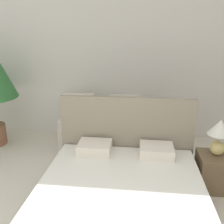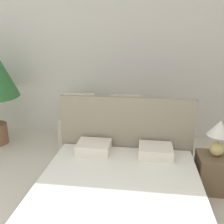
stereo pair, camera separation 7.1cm
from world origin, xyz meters
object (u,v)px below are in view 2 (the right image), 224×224
Objects in this scene: bed at (118,199)px; nightstand at (215,173)px; table_lamp at (219,133)px; armchair_near_window_left at (78,131)px; armchair_near_window_right at (125,134)px.

nightstand is at bearing 31.22° from bed.
bed is at bearing -147.55° from table_lamp.
armchair_near_window_left is 0.86m from armchair_near_window_right.
nightstand is 0.55m from table_lamp.
armchair_near_window_right is at bearing 92.66° from bed.
table_lamp reaches higher than nightstand.
table_lamp is at bearing 108.67° from nightstand.
bed is 2.04m from armchair_near_window_left.
bed is 4.44× the size of nightstand.
bed is 1.81m from armchair_near_window_right.
bed is 4.33× the size of table_lamp.
armchair_near_window_left and armchair_near_window_right have the same top height.
table_lamp is (1.29, -1.04, 0.51)m from armchair_near_window_right.
armchair_near_window_left is (-0.94, 1.81, 0.02)m from bed.
bed is at bearing -67.95° from armchair_near_window_left.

